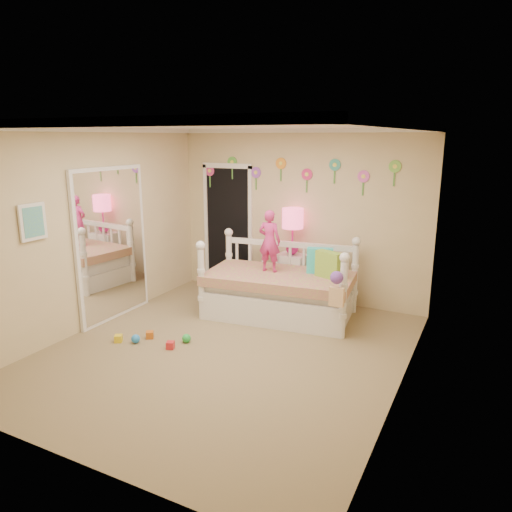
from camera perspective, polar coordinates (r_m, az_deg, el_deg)
The scene contains 18 objects.
floor at distance 5.80m, azimuth -3.62°, elevation -11.31°, with size 4.00×4.50×0.01m, color #7F684C.
ceiling at distance 5.25m, azimuth -4.07°, elevation 15.30°, with size 4.00×4.50×0.01m, color white.
back_wall at distance 7.37m, azimuth 5.11°, elevation 4.76°, with size 4.00×0.01×2.60m, color tan.
left_wall at distance 6.60m, azimuth -18.98°, elevation 2.97°, with size 0.01×4.50×2.60m, color tan.
right_wall at distance 4.71m, azimuth 17.63°, elevation -1.16°, with size 0.01×4.50×2.60m, color tan.
crown_molding at distance 5.24m, azimuth -4.07°, elevation 14.98°, with size 4.00×4.50×0.06m, color white, non-canonical shape.
daybed at distance 6.72m, azimuth 2.82°, elevation -2.58°, with size 2.07×1.11×1.12m, color white, non-canonical shape.
pillow_turquoise at distance 6.71m, azimuth 7.63°, elevation -0.55°, with size 0.36×0.13×0.36m, color #27C7C0.
pillow_lime at distance 6.51m, azimuth 8.70°, elevation -1.04°, with size 0.38×0.14×0.36m, color #85B938.
child at distance 6.69m, azimuth 1.62°, elevation 1.81°, with size 0.32×0.21×0.88m, color #D22F7F.
nightstand at distance 7.42m, azimuth 4.28°, elevation -2.56°, with size 0.44×0.33×0.73m, color white.
table_lamp at distance 7.23m, azimuth 4.40°, elevation 3.82°, with size 0.32×0.32×0.71m.
closet_doorway at distance 7.94m, azimuth -3.39°, elevation 3.52°, with size 0.90×0.04×2.07m, color black.
flower_decals at distance 7.31m, azimuth 4.52°, elevation 9.76°, with size 3.40×0.02×0.50m, color #B2668C, non-canonical shape.
mirror_closet at distance 6.83m, azimuth -16.80°, elevation 1.34°, with size 0.07×1.30×2.10m, color white.
wall_picture at distance 5.96m, azimuth -25.12°, elevation 3.72°, with size 0.05×0.34×0.42m, color white.
hanging_bag at distance 5.86m, azimuth 9.49°, elevation -4.02°, with size 0.20×0.16×0.36m, color beige, non-canonical shape.
toy_scatter at distance 6.14m, azimuth -12.25°, elevation -9.58°, with size 0.80×1.30×0.11m, color #996666, non-canonical shape.
Camera 1 is at (2.68, -4.51, 2.48)m, focal length 33.49 mm.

